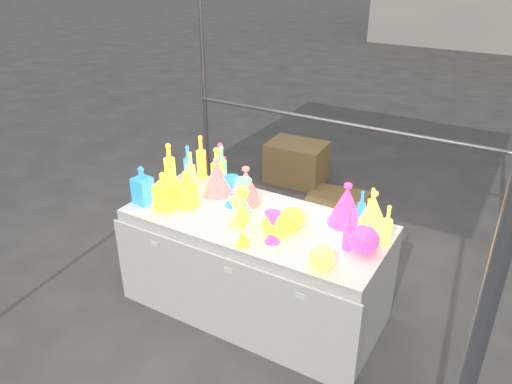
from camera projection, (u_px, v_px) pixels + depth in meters
The scene contains 32 objects.
ground at pixel (256, 305), 3.73m from camera, with size 80.00×80.00×0.00m, color #5A5853.
display_table at pixel (255, 265), 3.56m from camera, with size 1.84×0.83×0.75m.
cardboard_box_closed at pixel (296, 162), 5.57m from camera, with size 0.63×0.46×0.46m, color #AA824C.
cardboard_box_flat at pixel (338, 197), 5.25m from camera, with size 0.61×0.44×0.05m, color #AA824C.
bottle_0 at pixel (169, 164), 3.81m from camera, with size 0.09×0.09×0.33m, color red, non-canonical shape.
bottle_1 at pixel (188, 163), 3.86m from camera, with size 0.07×0.07×0.30m, color #177F3A, non-canonical shape.
bottle_2 at pixel (201, 157), 3.91m from camera, with size 0.08×0.08×0.35m, color yellow, non-canonical shape.
bottle_3 at pixel (221, 163), 3.83m from camera, with size 0.09×0.09×0.33m, color #1E52B0, non-canonical shape.
bottle_4 at pixel (191, 171), 3.72m from camera, with size 0.07×0.07×0.31m, color #116D6C, non-canonical shape.
bottle_5 at pixel (222, 167), 3.76m from camera, with size 0.07×0.07×0.34m, color #A22081, non-canonical shape.
bottle_6 at pixel (217, 169), 3.70m from camera, with size 0.09×0.09×0.35m, color red, non-canonical shape.
decanter_0 at pixel (164, 191), 3.44m from camera, with size 0.12×0.12×0.29m, color red, non-canonical shape.
decanter_1 at pixel (186, 189), 3.48m from camera, with size 0.12×0.12×0.28m, color yellow, non-canonical shape.
decanter_2 at pixel (142, 185), 3.54m from camera, with size 0.12×0.12×0.28m, color #177F3A, non-canonical shape.
hourglass_0 at pixel (243, 231), 3.06m from camera, with size 0.10×0.10×0.19m, color yellow, non-canonical shape.
hourglass_1 at pixel (273, 227), 3.08m from camera, with size 0.10×0.10×0.21m, color #1E52B0, non-canonical shape.
hourglass_2 at pixel (236, 212), 3.26m from camera, with size 0.10×0.10×0.20m, color #116D6C, non-canonical shape.
hourglass_3 at pixel (243, 196), 3.42m from camera, with size 0.12×0.12×0.25m, color #A22081, non-canonical shape.
hourglass_4 at pixel (242, 205), 3.36m from camera, with size 0.10×0.10×0.19m, color red, non-canonical shape.
hourglass_5 at pixel (232, 191), 3.51m from camera, with size 0.11×0.11×0.22m, color #177F3A, non-canonical shape.
globe_0 at pixel (276, 227), 3.15m from camera, with size 0.18×0.18×0.14m, color red, non-canonical shape.
globe_1 at pixel (321, 259), 2.85m from camera, with size 0.15×0.15×0.12m, color #116D6C, non-canonical shape.
globe_2 at pixel (293, 219), 3.26m from camera, with size 0.16×0.16×0.13m, color yellow, non-canonical shape.
globe_3 at pixel (364, 241), 2.99m from camera, with size 0.19×0.19×0.15m, color #1E52B0, non-canonical shape.
lampshade_0 at pixel (217, 176), 3.67m from camera, with size 0.24×0.24×0.28m, color gold, non-canonical shape.
lampshade_1 at pixel (246, 185), 3.55m from camera, with size 0.23×0.23×0.27m, color gold, non-canonical shape.
lampshade_2 at pixel (346, 204), 3.28m from camera, with size 0.24×0.24×0.29m, color #1E52B0, non-canonical shape.
lampshade_3 at pixel (373, 210), 3.23m from camera, with size 0.22×0.22×0.26m, color #116D6C, non-canonical shape.
bottle_8 at pixel (361, 208), 3.26m from camera, with size 0.06×0.06×0.25m, color #177F3A, non-canonical shape.
bottle_9 at pixel (372, 205), 3.30m from camera, with size 0.06×0.06×0.25m, color yellow, non-canonical shape.
bottle_10 at pixel (349, 229), 3.00m from camera, with size 0.06×0.06×0.28m, color #1E52B0, non-canonical shape.
bottle_11 at pixel (387, 226), 3.03m from camera, with size 0.06×0.06×0.28m, color #116D6C, non-canonical shape.
Camera 1 is at (1.50, -2.54, 2.43)m, focal length 35.00 mm.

